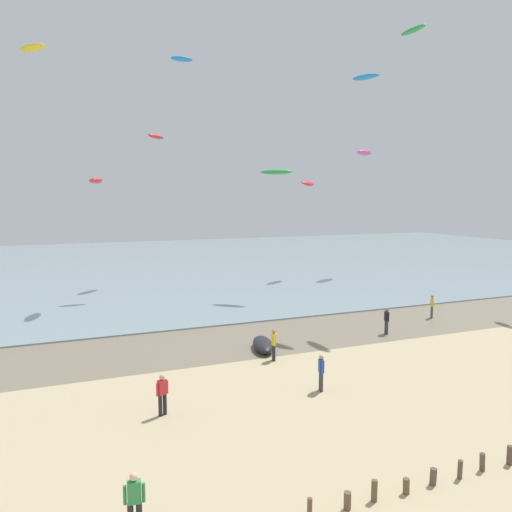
# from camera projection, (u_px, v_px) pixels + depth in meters

# --- Properties ---
(wet_sand_strip) EXTENTS (120.00, 7.59, 0.01)m
(wet_sand_strip) POSITION_uv_depth(u_px,v_px,m) (198.00, 345.00, 30.58)
(wet_sand_strip) COLOR #7A6D59
(wet_sand_strip) RESTS_ON ground
(sea) EXTENTS (160.00, 70.00, 0.10)m
(sea) POSITION_uv_depth(u_px,v_px,m) (114.00, 265.00, 66.15)
(sea) COLOR #7F939E
(sea) RESTS_ON ground
(groyne_mid) EXTENTS (12.84, 0.35, 0.65)m
(groyne_mid) POSITION_uv_depth(u_px,v_px,m) (484.00, 463.00, 16.48)
(groyne_mid) COLOR brown
(groyne_mid) RESTS_ON ground
(person_nearest_camera) EXTENTS (0.33, 0.54, 1.71)m
(person_nearest_camera) POSITION_uv_depth(u_px,v_px,m) (321.00, 371.00, 23.26)
(person_nearest_camera) COLOR #383842
(person_nearest_camera) RESTS_ON ground
(person_mid_beach) EXTENTS (0.43, 0.43, 1.71)m
(person_mid_beach) POSITION_uv_depth(u_px,v_px,m) (432.00, 306.00, 37.41)
(person_mid_beach) COLOR #4C4C56
(person_mid_beach) RESTS_ON ground
(person_by_waterline) EXTENTS (0.57, 0.27, 1.71)m
(person_by_waterline) POSITION_uv_depth(u_px,v_px,m) (134.00, 501.00, 13.31)
(person_by_waterline) COLOR #232328
(person_by_waterline) RESTS_ON ground
(person_left_flank) EXTENTS (0.53, 0.34, 1.71)m
(person_left_flank) POSITION_uv_depth(u_px,v_px,m) (162.00, 393.00, 20.65)
(person_left_flank) COLOR #232328
(person_left_flank) RESTS_ON ground
(person_right_flank) EXTENTS (0.31, 0.55, 1.71)m
(person_right_flank) POSITION_uv_depth(u_px,v_px,m) (387.00, 320.00, 32.98)
(person_right_flank) COLOR #383842
(person_right_flank) RESTS_ON ground
(person_far_down_beach) EXTENTS (0.32, 0.55, 1.71)m
(person_far_down_beach) POSITION_uv_depth(u_px,v_px,m) (274.00, 344.00, 27.62)
(person_far_down_beach) COLOR #232328
(person_far_down_beach) RESTS_ON ground
(grounded_kite) EXTENTS (1.96, 3.34, 0.63)m
(grounded_kite) POSITION_uv_depth(u_px,v_px,m) (263.00, 344.00, 29.64)
(grounded_kite) COLOR black
(grounded_kite) RESTS_ON ground
(kite_aloft_0) EXTENTS (2.85, 2.63, 0.58)m
(kite_aloft_0) POSITION_uv_depth(u_px,v_px,m) (276.00, 172.00, 44.54)
(kite_aloft_0) COLOR green
(kite_aloft_2) EXTENTS (3.49, 2.86, 0.73)m
(kite_aloft_2) POSITION_uv_depth(u_px,v_px,m) (364.00, 153.00, 57.85)
(kite_aloft_2) COLOR #E54C99
(kite_aloft_3) EXTENTS (2.13, 0.78, 0.56)m
(kite_aloft_3) POSITION_uv_depth(u_px,v_px,m) (182.00, 59.00, 47.88)
(kite_aloft_3) COLOR #2384D1
(kite_aloft_4) EXTENTS (2.54, 2.77, 0.59)m
(kite_aloft_4) POSITION_uv_depth(u_px,v_px,m) (156.00, 136.00, 51.61)
(kite_aloft_4) COLOR red
(kite_aloft_5) EXTENTS (1.50, 2.22, 0.38)m
(kite_aloft_5) POSITION_uv_depth(u_px,v_px,m) (366.00, 77.00, 35.58)
(kite_aloft_5) COLOR #2384D1
(kite_aloft_6) EXTENTS (1.64, 2.96, 0.54)m
(kite_aloft_6) POSITION_uv_depth(u_px,v_px,m) (96.00, 181.00, 40.33)
(kite_aloft_6) COLOR red
(kite_aloft_7) EXTENTS (0.94, 2.51, 0.65)m
(kite_aloft_7) POSITION_uv_depth(u_px,v_px,m) (413.00, 30.00, 36.54)
(kite_aloft_7) COLOR green
(kite_aloft_8) EXTENTS (1.74, 2.00, 0.44)m
(kite_aloft_8) POSITION_uv_depth(u_px,v_px,m) (32.00, 48.00, 28.06)
(kite_aloft_8) COLOR yellow
(kite_aloft_10) EXTENTS (2.92, 2.70, 0.86)m
(kite_aloft_10) POSITION_uv_depth(u_px,v_px,m) (308.00, 183.00, 55.49)
(kite_aloft_10) COLOR red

